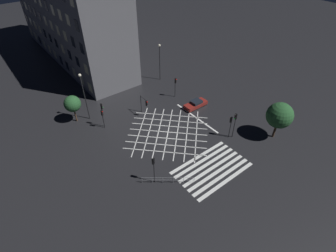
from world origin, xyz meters
name	(u,v)px	position (x,y,z in m)	size (l,w,h in m)	color
ground_plane	(168,132)	(0.00, 0.00, 0.00)	(200.00, 200.00, 0.00)	black
road_markings	(192,150)	(0.30, -5.47, 0.00)	(15.19, 20.22, 0.01)	silver
office_building	(67,10)	(-0.01, 35.73, 10.84)	(10.06, 41.13, 21.68)	slate
traffic_light_se_cross	(231,123)	(6.67, -6.59, 2.71)	(0.36, 0.39, 3.79)	black
traffic_light_sw_cross	(153,165)	(-7.46, -6.72, 3.03)	(0.36, 0.39, 4.25)	black
traffic_light_nw_cross	(103,115)	(-7.41, 7.08, 2.51)	(0.36, 0.39, 3.50)	black
traffic_light_ne_cross	(175,84)	(7.43, 7.34, 2.83)	(0.36, 0.39, 3.96)	black
traffic_light_se_main	(235,121)	(7.06, -7.00, 3.18)	(0.39, 0.36, 4.47)	black
traffic_light_nw_main	(102,110)	(-7.17, 7.48, 3.14)	(0.39, 0.36, 4.41)	black
traffic_light_median_north	(144,103)	(-0.26, 6.07, 2.44)	(0.36, 2.10, 3.34)	black
street_lamp_east	(83,90)	(-8.28, 10.93, 5.62)	(0.47, 0.47, 8.36)	black
street_lamp_west	(160,56)	(9.17, 14.54, 5.26)	(0.49, 0.49, 7.55)	black
street_tree_near	(280,115)	(12.21, -10.82, 4.06)	(3.88, 3.88, 6.01)	#473323
street_tree_far	(72,104)	(-10.25, 11.62, 3.41)	(2.66, 2.66, 4.76)	#473323
waiting_car	(196,104)	(8.21, 2.53, 0.60)	(4.39, 1.76, 1.27)	maroon
pedestrian_railing	(168,180)	(-6.21, -8.00, 0.67)	(5.30, 4.12, 1.05)	gray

